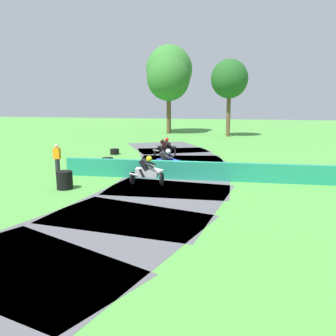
% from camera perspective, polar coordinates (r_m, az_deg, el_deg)
% --- Properties ---
extents(ground_plane, '(120.00, 120.00, 0.00)m').
position_cam_1_polar(ground_plane, '(18.00, 1.39, -1.73)').
color(ground_plane, '#4C933D').
extents(track_asphalt, '(10.40, 33.18, 0.01)m').
position_cam_1_polar(track_asphalt, '(18.24, -2.61, -1.56)').
color(track_asphalt, '#515156').
rests_on(track_asphalt, ground).
extents(safety_barrier, '(21.25, 1.27, 0.90)m').
position_cam_1_polar(safety_barrier, '(17.82, 16.95, -0.84)').
color(safety_barrier, '#1E8466').
rests_on(safety_barrier, ground).
extents(motorcycle_lead_white, '(1.68, 0.71, 1.42)m').
position_cam_1_polar(motorcycle_lead_white, '(16.53, -3.15, -0.52)').
color(motorcycle_lead_white, black).
rests_on(motorcycle_lead_white, ground).
extents(motorcycle_chase_blue, '(1.68, 0.80, 1.43)m').
position_cam_1_polar(motorcycle_chase_blue, '(19.04, -0.12, 0.95)').
color(motorcycle_chase_blue, black).
rests_on(motorcycle_chase_blue, ground).
extents(motorcycle_trailing_black, '(1.70, 0.98, 1.43)m').
position_cam_1_polar(motorcycle_trailing_black, '(24.70, -0.33, 3.18)').
color(motorcycle_trailing_black, black).
rests_on(motorcycle_trailing_black, ground).
extents(tire_stack_mid_a, '(0.70, 0.70, 0.80)m').
position_cam_1_polar(tire_stack_mid_a, '(16.51, -16.02, -1.86)').
color(tire_stack_mid_a, black).
rests_on(tire_stack_mid_a, ground).
extents(tire_stack_mid_b, '(0.65, 0.65, 0.60)m').
position_cam_1_polar(tire_stack_mid_b, '(21.17, -9.52, 0.81)').
color(tire_stack_mid_b, black).
rests_on(tire_stack_mid_b, ground).
extents(tire_stack_far, '(0.65, 0.65, 0.40)m').
position_cam_1_polar(tire_stack_far, '(26.52, -8.44, 2.58)').
color(tire_stack_far, black).
rests_on(tire_stack_far, ground).
extents(track_marshal, '(0.34, 0.24, 1.63)m').
position_cam_1_polar(track_marshal, '(19.72, -17.10, 1.30)').
color(track_marshal, '#232328').
rests_on(track_marshal, ground).
extents(tree_far_left, '(5.52, 5.52, 10.42)m').
position_cam_1_polar(tree_far_left, '(44.90, 0.20, 15.25)').
color(tree_far_left, brown).
rests_on(tree_far_left, ground).
extents(tree_far_right, '(4.98, 4.98, 9.03)m').
position_cam_1_polar(tree_far_right, '(42.94, 0.07, 13.99)').
color(tree_far_right, brown).
rests_on(tree_far_right, ground).
extents(tree_mid_rise, '(3.92, 3.92, 8.20)m').
position_cam_1_polar(tree_mid_rise, '(40.01, 9.68, 13.66)').
color(tree_mid_rise, brown).
rests_on(tree_mid_rise, ground).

